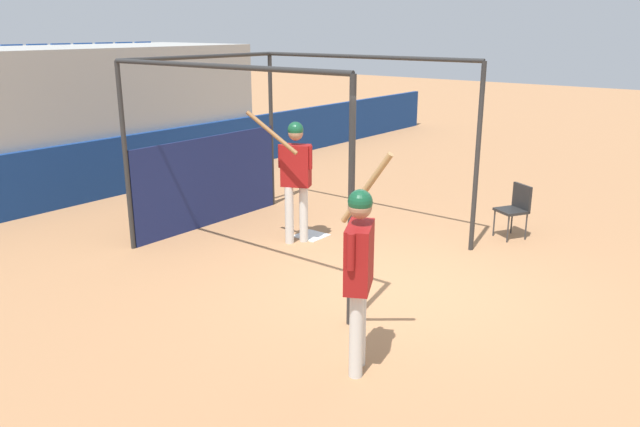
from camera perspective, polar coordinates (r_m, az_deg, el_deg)
The scene contains 9 objects.
ground_plane at distance 7.98m, azimuth 7.19°, elevation -6.75°, with size 60.00×60.00×0.00m, color #A8754C.
outfield_wall at distance 12.48m, azimuth -20.05°, elevation 3.68°, with size 24.00×0.12×1.13m.
bleacher_section at distance 13.77m, azimuth -24.11°, elevation 7.92°, with size 8.70×3.20×2.81m.
batting_cage at distance 9.74m, azimuth -7.36°, elevation 5.30°, with size 3.13×4.03×2.75m.
home_plate at distance 9.81m, azimuth -0.81°, elevation -2.04°, with size 0.44×0.44×0.02m.
player_batter at distance 9.24m, azimuth -2.27°, elevation 3.97°, with size 0.73×0.79×2.02m.
player_waiting at distance 5.71m, azimuth 3.59°, elevation -4.58°, with size 0.66×0.65×2.08m.
folding_chair at distance 10.08m, azimuth 17.49°, elevation 0.71°, with size 0.55×0.55×0.84m.
baseball at distance 8.50m, azimuth 2.85°, elevation -4.87°, with size 0.07×0.07×0.07m.
Camera 1 is at (-6.31, -3.74, 3.15)m, focal length 35.00 mm.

